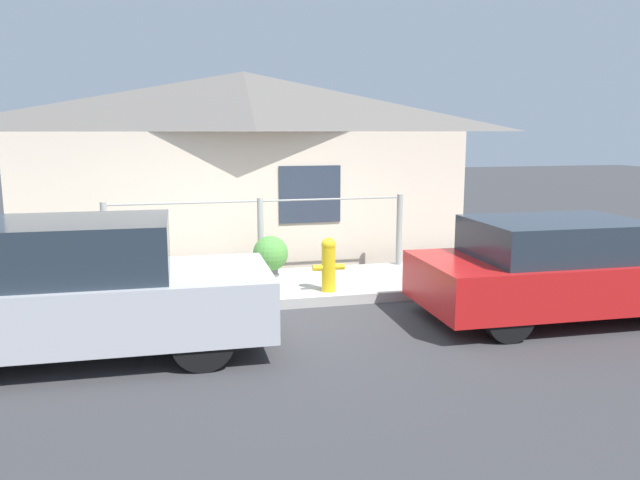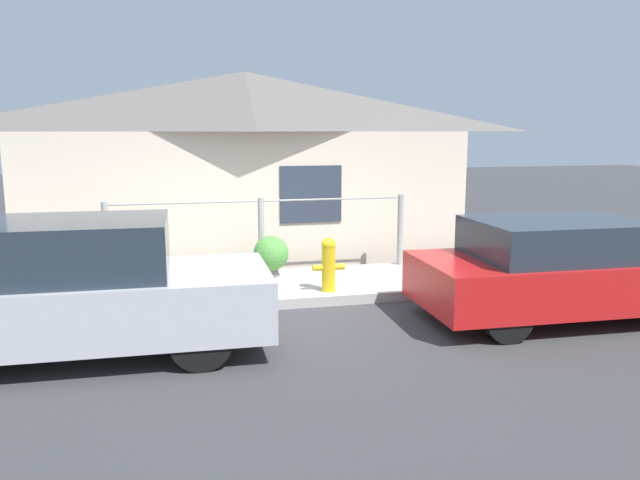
{
  "view_description": "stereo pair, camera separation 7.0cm",
  "coord_description": "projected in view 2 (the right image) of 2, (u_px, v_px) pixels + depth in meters",
  "views": [
    {
      "loc": [
        -1.48,
        -8.16,
        2.44
      ],
      "look_at": [
        0.63,
        0.3,
        0.9
      ],
      "focal_mm": 35.0,
      "sensor_mm": 36.0,
      "label": 1
    },
    {
      "loc": [
        -1.41,
        -8.17,
        2.44
      ],
      "look_at": [
        0.63,
        0.3,
        0.9
      ],
      "focal_mm": 35.0,
      "sensor_mm": 36.0,
      "label": 2
    }
  ],
  "objects": [
    {
      "name": "fire_hydrant",
      "position": [
        328.0,
        263.0,
        8.94
      ],
      "size": [
        0.47,
        0.21,
        0.79
      ],
      "color": "yellow",
      "rests_on": "sidewalk"
    },
    {
      "name": "sidewalk",
      "position": [
        270.0,
        288.0,
        9.48
      ],
      "size": [
        24.0,
        1.92,
        0.14
      ],
      "color": "#B2AFA8",
      "rests_on": "ground_plane"
    },
    {
      "name": "car_right",
      "position": [
        561.0,
        269.0,
        8.1
      ],
      "size": [
        3.87,
        1.81,
        1.31
      ],
      "rotation": [
        0.0,
        0.0,
        -0.03
      ],
      "color": "red",
      "rests_on": "ground_plane"
    },
    {
      "name": "car_left",
      "position": [
        72.0,
        290.0,
        6.71
      ],
      "size": [
        4.17,
        1.74,
        1.5
      ],
      "rotation": [
        0.0,
        0.0,
        -0.02
      ],
      "color": "#B7B7BC",
      "rests_on": "ground_plane"
    },
    {
      "name": "fence",
      "position": [
        261.0,
        232.0,
        10.13
      ],
      "size": [
        4.9,
        0.1,
        1.22
      ],
      "color": "#999993",
      "rests_on": "sidewalk"
    },
    {
      "name": "ground_plane",
      "position": [
        281.0,
        310.0,
        8.57
      ],
      "size": [
        60.0,
        60.0,
        0.0
      ],
      "primitive_type": "plane",
      "color": "#38383A"
    },
    {
      "name": "house",
      "position": [
        246.0,
        112.0,
        11.41
      ],
      "size": [
        8.31,
        2.23,
        3.5
      ],
      "color": "beige",
      "rests_on": "ground_plane"
    },
    {
      "name": "potted_plant_near_hydrant",
      "position": [
        271.0,
        254.0,
        9.85
      ],
      "size": [
        0.56,
        0.56,
        0.65
      ],
      "color": "slate",
      "rests_on": "sidewalk"
    }
  ]
}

